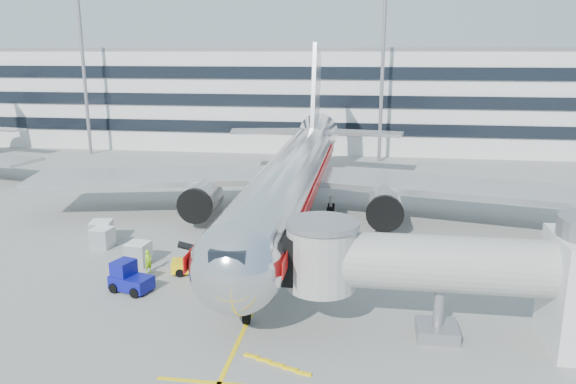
# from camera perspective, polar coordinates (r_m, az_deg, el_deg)

# --- Properties ---
(ground) EXTENTS (180.00, 180.00, 0.00)m
(ground) POSITION_cam_1_polar(r_m,az_deg,el_deg) (39.91, -1.73, -7.98)
(ground) COLOR gray
(ground) RESTS_ON ground
(lead_in_line) EXTENTS (0.25, 70.00, 0.01)m
(lead_in_line) POSITION_cam_1_polar(r_m,az_deg,el_deg) (49.21, 0.29, -3.65)
(lead_in_line) COLOR yellow
(lead_in_line) RESTS_ON ground
(stop_bar) EXTENTS (6.00, 0.25, 0.01)m
(stop_bar) POSITION_cam_1_polar(r_m,az_deg,el_deg) (27.73, -7.00, -18.73)
(stop_bar) COLOR yellow
(stop_bar) RESTS_ON ground
(main_jet) EXTENTS (50.95, 48.70, 16.06)m
(main_jet) POSITION_cam_1_polar(r_m,az_deg,el_deg) (49.75, 0.57, 1.59)
(main_jet) COLOR silver
(main_jet) RESTS_ON ground
(jet_bridge) EXTENTS (17.80, 4.50, 7.00)m
(jet_bridge) POSITION_cam_1_polar(r_m,az_deg,el_deg) (31.04, 18.40, -7.65)
(jet_bridge) COLOR silver
(jet_bridge) RESTS_ON ground
(terminal) EXTENTS (150.00, 24.25, 15.60)m
(terminal) POSITION_cam_1_polar(r_m,az_deg,el_deg) (94.87, 4.37, 9.68)
(terminal) COLOR silver
(terminal) RESTS_ON ground
(light_mast_west) EXTENTS (2.40, 1.20, 25.45)m
(light_mast_west) POSITION_cam_1_polar(r_m,az_deg,el_deg) (88.72, -20.17, 13.16)
(light_mast_west) COLOR gray
(light_mast_west) RESTS_ON ground
(light_mast_centre) EXTENTS (2.40, 1.20, 25.45)m
(light_mast_centre) POSITION_cam_1_polar(r_m,az_deg,el_deg) (78.44, 9.64, 13.79)
(light_mast_centre) COLOR gray
(light_mast_centre) RESTS_ON ground
(belt_loader) EXTENTS (4.68, 2.65, 2.18)m
(belt_loader) POSITION_cam_1_polar(r_m,az_deg,el_deg) (39.88, -8.61, -7.21)
(belt_loader) COLOR yellow
(belt_loader) RESTS_ON ground
(baggage_tug) EXTENTS (2.98, 2.33, 1.98)m
(baggage_tug) POSITION_cam_1_polar(r_m,az_deg,el_deg) (37.82, -15.85, -8.41)
(baggage_tug) COLOR #0B0F82
(baggage_tug) RESTS_ON ground
(cargo_container_left) EXTENTS (1.63, 1.63, 1.57)m
(cargo_container_left) POSITION_cam_1_polar(r_m,az_deg,el_deg) (46.56, -18.32, -4.42)
(cargo_container_left) COLOR #B5B8BD
(cargo_container_left) RESTS_ON ground
(cargo_container_right) EXTENTS (1.93, 1.93, 1.73)m
(cargo_container_right) POSITION_cam_1_polar(r_m,az_deg,el_deg) (47.95, -18.40, -3.79)
(cargo_container_right) COLOR #B5B8BD
(cargo_container_right) RESTS_ON ground
(cargo_container_front) EXTENTS (1.68, 1.68, 1.62)m
(cargo_container_front) POSITION_cam_1_polar(r_m,az_deg,el_deg) (42.23, -14.96, -6.03)
(cargo_container_front) COLOR #B5B8BD
(cargo_container_front) RESTS_ON ground
(ramp_worker) EXTENTS (0.63, 0.71, 1.63)m
(ramp_worker) POSITION_cam_1_polar(r_m,az_deg,el_deg) (40.49, -14.00, -6.85)
(ramp_worker) COLOR #9DFF1A
(ramp_worker) RESTS_ON ground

